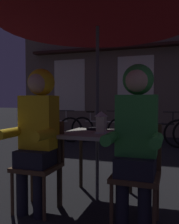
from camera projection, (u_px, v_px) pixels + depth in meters
The scene contains 13 objects.
ground_plane at pixel (97, 200), 2.70m from camera, with size 60.00×60.00×0.00m, color black.
cafe_table at pixel (97, 142), 2.67m from camera, with size 0.72×0.72×0.74m.
patio_umbrella at pixel (98, 8), 2.61m from camera, with size 2.10×2.10×2.31m.
lantern at pixel (101, 122), 2.57m from camera, with size 0.11×0.11×0.23m.
chair_left at pixel (41, 159), 2.48m from camera, with size 0.40×0.40×0.87m.
chair_right at pixel (137, 168), 2.17m from camera, with size 0.40×0.40×0.87m.
person_left_hooded at pixel (38, 125), 2.41m from camera, with size 0.45×0.56×1.40m.
person_right_hooded at pixel (136, 128), 2.10m from camera, with size 0.45×0.56×1.40m.
shopfront_building at pixel (174, 34), 7.41m from camera, with size 10.00×0.93×6.20m.
bicycle_nearest at pixel (52, 128), 6.56m from camera, with size 1.68×0.16×0.84m.
bicycle_second at pixel (100, 129), 6.36m from camera, with size 1.68×0.16×0.84m.
bicycle_third at pixel (155, 132), 5.73m from camera, with size 1.66×0.33×0.84m.
book at pixel (97, 129), 2.86m from camera, with size 0.20×0.14×0.02m, color black.
Camera 1 is at (0.78, -2.53, 1.08)m, focal length 39.61 mm.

